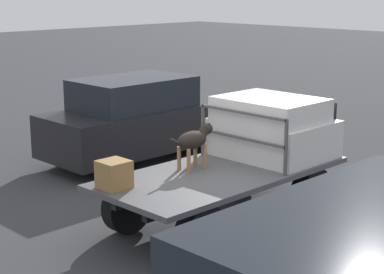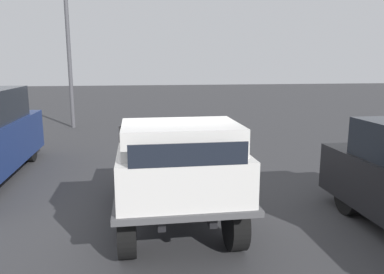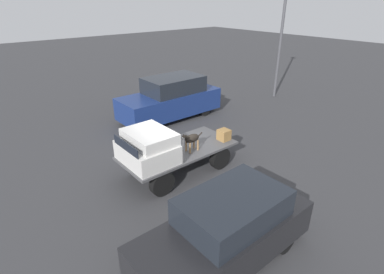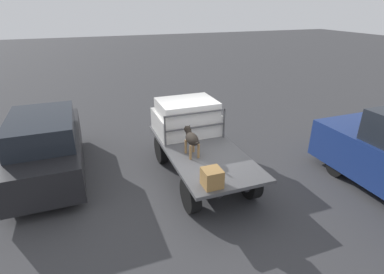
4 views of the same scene
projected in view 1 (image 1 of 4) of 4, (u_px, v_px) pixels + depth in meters
ground_plane at (222, 224)px, 9.87m from camera, size 80.00×80.00×0.00m
flatbed_truck at (222, 186)px, 9.73m from camera, size 3.98×1.84×0.86m
truck_cab at (273, 128)px, 10.38m from camera, size 1.44×1.72×0.97m
truck_headboard at (242, 130)px, 9.84m from camera, size 0.04×1.72×0.84m
dog at (194, 140)px, 9.67m from camera, size 0.90×0.28×0.70m
cargo_crate at (114, 174)px, 8.78m from camera, size 0.39×0.39×0.39m
parked_sedan at (140, 119)px, 13.37m from camera, size 4.27×1.70×1.74m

